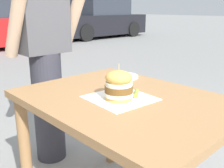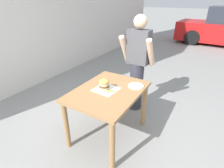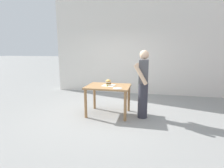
{
  "view_description": "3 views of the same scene",
  "coord_description": "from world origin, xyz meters",
  "views": [
    {
      "loc": [
        -0.95,
        -0.91,
        1.23
      ],
      "look_at": [
        0.0,
        0.1,
        0.83
      ],
      "focal_mm": 42.0,
      "sensor_mm": 36.0,
      "label": 1
    },
    {
      "loc": [
        1.12,
        -1.78,
        1.91
      ],
      "look_at": [
        0.0,
        0.1,
        0.83
      ],
      "focal_mm": 28.0,
      "sensor_mm": 36.0,
      "label": 2
    },
    {
      "loc": [
        4.32,
        1.03,
        1.69
      ],
      "look_at": [
        0.0,
        0.1,
        0.83
      ],
      "focal_mm": 28.0,
      "sensor_mm": 36.0,
      "label": 3
    }
  ],
  "objects": [
    {
      "name": "diner_across_table",
      "position": [
        0.04,
        0.89,
        0.88
      ],
      "size": [
        0.55,
        0.35,
        1.69
      ],
      "color": "#33333D",
      "rests_on": "ground"
    },
    {
      "name": "serving_paper",
      "position": [
        -0.04,
        0.0,
        0.78
      ],
      "size": [
        0.33,
        0.33,
        0.0
      ],
      "primitive_type": "cube",
      "rotation": [
        0.0,
        0.0,
        -0.08
      ],
      "color": "white",
      "rests_on": "patio_table"
    },
    {
      "name": "parked_car_mid_block",
      "position": [
        -5.74,
        7.7,
        0.72
      ],
      "size": [
        4.27,
        1.97,
        1.6
      ],
      "color": "red",
      "rests_on": "ground"
    },
    {
      "name": "side_plate_with_forks",
      "position": [
        0.28,
        0.3,
        0.78
      ],
      "size": [
        0.22,
        0.22,
        0.02
      ],
      "color": "white",
      "rests_on": "patio_table"
    },
    {
      "name": "patio_table",
      "position": [
        0.0,
        0.0,
        0.65
      ],
      "size": [
        0.84,
        1.12,
        0.78
      ],
      "color": "#9E7247",
      "rests_on": "ground"
    },
    {
      "name": "ground_plane",
      "position": [
        0.0,
        0.0,
        0.0
      ],
      "size": [
        80.0,
        80.0,
        0.0
      ],
      "primitive_type": "plane",
      "color": "gray"
    },
    {
      "name": "sandwich",
      "position": [
        -0.06,
        -0.01,
        0.85
      ],
      "size": [
        0.15,
        0.15,
        0.19
      ],
      "color": "gold",
      "rests_on": "serving_paper"
    },
    {
      "name": "pickle_spear",
      "position": [
        0.05,
        -0.03,
        0.79
      ],
      "size": [
        0.09,
        0.08,
        0.02
      ],
      "primitive_type": "cylinder",
      "rotation": [
        0.0,
        1.57,
        0.64
      ],
      "color": "#8EA83D",
      "rests_on": "serving_paper"
    }
  ]
}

